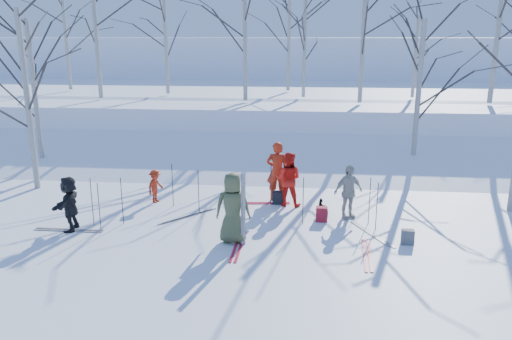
# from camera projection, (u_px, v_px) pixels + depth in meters

# --- Properties ---
(ground) EXTENTS (120.00, 120.00, 0.00)m
(ground) POSITION_uv_depth(u_px,v_px,m) (251.00, 231.00, 13.43)
(ground) COLOR white
(ground) RESTS_ON ground
(snow_ramp) EXTENTS (70.00, 9.49, 4.12)m
(snow_ramp) POSITION_uv_depth(u_px,v_px,m) (269.00, 163.00, 20.12)
(snow_ramp) COLOR white
(snow_ramp) RESTS_ON ground
(snow_plateau) EXTENTS (70.00, 18.00, 2.20)m
(snow_plateau) POSITION_uv_depth(u_px,v_px,m) (282.00, 108.00, 29.52)
(snow_plateau) COLOR white
(snow_plateau) RESTS_ON ground
(far_hill) EXTENTS (90.00, 30.00, 6.00)m
(far_hill) POSITION_uv_depth(u_px,v_px,m) (292.00, 69.00, 49.45)
(far_hill) COLOR white
(far_hill) RESTS_ON ground
(skier_olive_center) EXTENTS (0.90, 0.60, 1.82)m
(skier_olive_center) POSITION_uv_depth(u_px,v_px,m) (233.00, 208.00, 12.48)
(skier_olive_center) COLOR #444D2E
(skier_olive_center) RESTS_ON ground
(skier_red_north) EXTENTS (0.73, 0.51, 1.91)m
(skier_red_north) POSITION_uv_depth(u_px,v_px,m) (277.00, 171.00, 15.73)
(skier_red_north) COLOR #AC2710
(skier_red_north) RESTS_ON ground
(skier_redor_behind) EXTENTS (0.91, 0.76, 1.68)m
(skier_redor_behind) POSITION_uv_depth(u_px,v_px,m) (288.00, 179.00, 15.27)
(skier_redor_behind) COLOR red
(skier_redor_behind) RESTS_ON ground
(skier_red_seated) EXTENTS (0.60, 0.77, 1.06)m
(skier_red_seated) POSITION_uv_depth(u_px,v_px,m) (155.00, 186.00, 15.64)
(skier_red_seated) COLOR #AC2710
(skier_red_seated) RESTS_ON ground
(skier_cream_east) EXTENTS (0.99, 0.79, 1.58)m
(skier_cream_east) POSITION_uv_depth(u_px,v_px,m) (348.00, 192.00, 14.20)
(skier_cream_east) COLOR beige
(skier_cream_east) RESTS_ON ground
(skier_grey_west) EXTENTS (0.56, 1.42, 1.49)m
(skier_grey_west) POSITION_uv_depth(u_px,v_px,m) (70.00, 203.00, 13.32)
(skier_grey_west) COLOR black
(skier_grey_west) RESTS_ON ground
(dog) EXTENTS (0.52, 0.62, 0.48)m
(dog) POSITION_uv_depth(u_px,v_px,m) (324.00, 208.00, 14.46)
(dog) COLOR black
(dog) RESTS_ON ground
(upright_ski_left) EXTENTS (0.11, 0.17, 1.90)m
(upright_ski_left) POSITION_uv_depth(u_px,v_px,m) (242.00, 210.00, 12.24)
(upright_ski_left) COLOR silver
(upright_ski_left) RESTS_ON ground
(upright_ski_right) EXTENTS (0.11, 0.23, 1.89)m
(upright_ski_right) POSITION_uv_depth(u_px,v_px,m) (244.00, 210.00, 12.21)
(upright_ski_right) COLOR silver
(upright_ski_right) RESTS_ON ground
(ski_pair_a) EXTENTS (1.68, 2.06, 0.02)m
(ski_pair_a) POSITION_uv_depth(u_px,v_px,m) (371.00, 234.00, 13.21)
(ski_pair_a) COLOR silver
(ski_pair_a) RESTS_ON ground
(ski_pair_b) EXTENTS (0.44, 1.93, 0.02)m
(ski_pair_b) POSITION_uv_depth(u_px,v_px,m) (367.00, 255.00, 11.93)
(ski_pair_b) COLOR #B71A34
(ski_pair_b) RESTS_ON ground
(ski_pair_c) EXTENTS (2.09, 2.10, 0.02)m
(ski_pair_c) POSITION_uv_depth(u_px,v_px,m) (188.00, 216.00, 14.49)
(ski_pair_c) COLOR silver
(ski_pair_c) RESTS_ON ground
(ski_pair_d) EXTENTS (0.21, 1.90, 0.02)m
(ski_pair_d) POSITION_uv_depth(u_px,v_px,m) (69.00, 230.00, 13.46)
(ski_pair_d) COLOR silver
(ski_pair_d) RESTS_ON ground
(ski_pair_e) EXTENTS (0.57, 1.94, 0.02)m
(ski_pair_e) POSITION_uv_depth(u_px,v_px,m) (259.00, 203.00, 15.64)
(ski_pair_e) COLOR #B71A34
(ski_pair_e) RESTS_ON ground
(ski_pair_f) EXTENTS (0.24, 1.90, 0.02)m
(ski_pair_f) POSITION_uv_depth(u_px,v_px,m) (238.00, 246.00, 12.41)
(ski_pair_f) COLOR #B71A34
(ski_pair_f) RESTS_ON ground
(ski_pole_a) EXTENTS (0.02, 0.02, 1.34)m
(ski_pole_a) POSITION_uv_depth(u_px,v_px,m) (92.00, 202.00, 13.71)
(ski_pole_a) COLOR black
(ski_pole_a) RESTS_ON ground
(ski_pole_b) EXTENTS (0.02, 0.02, 1.34)m
(ski_pole_b) POSITION_uv_depth(u_px,v_px,m) (173.00, 185.00, 15.23)
(ski_pole_b) COLOR black
(ski_pole_b) RESTS_ON ground
(ski_pole_c) EXTENTS (0.02, 0.02, 1.34)m
(ski_pole_c) POSITION_uv_depth(u_px,v_px,m) (99.00, 207.00, 13.30)
(ski_pole_c) COLOR black
(ski_pole_c) RESTS_ON ground
(ski_pole_d) EXTENTS (0.02, 0.02, 1.34)m
(ski_pole_d) POSITION_uv_depth(u_px,v_px,m) (271.00, 184.00, 15.38)
(ski_pole_d) COLOR black
(ski_pole_d) RESTS_ON ground
(ski_pole_e) EXTENTS (0.02, 0.02, 1.34)m
(ski_pole_e) POSITION_uv_depth(u_px,v_px,m) (122.00, 201.00, 13.77)
(ski_pole_e) COLOR black
(ski_pole_e) RESTS_ON ground
(ski_pole_f) EXTENTS (0.02, 0.02, 1.34)m
(ski_pole_f) POSITION_uv_depth(u_px,v_px,m) (370.00, 201.00, 13.79)
(ski_pole_f) COLOR black
(ski_pole_f) RESTS_ON ground
(ski_pole_g) EXTENTS (0.02, 0.02, 1.34)m
(ski_pole_g) POSITION_uv_depth(u_px,v_px,m) (284.00, 179.00, 15.87)
(ski_pole_g) COLOR black
(ski_pole_g) RESTS_ON ground
(ski_pole_h) EXTENTS (0.02, 0.02, 1.34)m
(ski_pole_h) POSITION_uv_depth(u_px,v_px,m) (199.00, 192.00, 14.57)
(ski_pole_h) COLOR black
(ski_pole_h) RESTS_ON ground
(ski_pole_i) EXTENTS (0.02, 0.02, 1.34)m
(ski_pole_i) POSITION_uv_depth(u_px,v_px,m) (377.00, 207.00, 13.32)
(ski_pole_i) COLOR black
(ski_pole_i) RESTS_ON ground
(ski_pole_j) EXTENTS (0.02, 0.02, 1.34)m
(ski_pole_j) POSITION_uv_depth(u_px,v_px,m) (303.00, 201.00, 13.79)
(ski_pole_j) COLOR black
(ski_pole_j) RESTS_ON ground
(backpack_red) EXTENTS (0.32, 0.22, 0.42)m
(backpack_red) POSITION_uv_depth(u_px,v_px,m) (322.00, 214.00, 14.08)
(backpack_red) COLOR maroon
(backpack_red) RESTS_ON ground
(backpack_grey) EXTENTS (0.30, 0.20, 0.38)m
(backpack_grey) POSITION_uv_depth(u_px,v_px,m) (408.00, 237.00, 12.53)
(backpack_grey) COLOR #4F5256
(backpack_grey) RESTS_ON ground
(backpack_dark) EXTENTS (0.34, 0.24, 0.40)m
(backpack_dark) POSITION_uv_depth(u_px,v_px,m) (278.00, 198.00, 15.56)
(backpack_dark) COLOR black
(backpack_dark) RESTS_ON ground
(birch_plateau_a) EXTENTS (5.98, 5.98, 7.69)m
(birch_plateau_a) POSITION_uv_depth(u_px,v_px,m) (500.00, 13.00, 21.32)
(birch_plateau_a) COLOR silver
(birch_plateau_a) RESTS_ON snow_plateau
(birch_plateau_b) EXTENTS (4.45, 4.45, 5.50)m
(birch_plateau_b) POSITION_uv_depth(u_px,v_px,m) (66.00, 39.00, 27.40)
(birch_plateau_b) COLOR silver
(birch_plateau_b) RESTS_ON snow_plateau
(birch_plateau_c) EXTENTS (4.70, 4.70, 5.86)m
(birch_plateau_c) POSITION_uv_depth(u_px,v_px,m) (289.00, 36.00, 26.86)
(birch_plateau_c) COLOR silver
(birch_plateau_c) RESTS_ON snow_plateau
(birch_plateau_e) EXTENTS (4.79, 4.79, 5.99)m
(birch_plateau_e) POSITION_uv_depth(u_px,v_px,m) (245.00, 34.00, 22.49)
(birch_plateau_e) COLOR silver
(birch_plateau_e) RESTS_ON snow_plateau
(birch_plateau_f) EXTENTS (3.29, 3.29, 3.85)m
(birch_plateau_f) POSITION_uv_depth(u_px,v_px,m) (415.00, 57.00, 23.92)
(birch_plateau_f) COLOR silver
(birch_plateau_f) RESTS_ON snow_plateau
(birch_plateau_g) EXTENTS (4.07, 4.07, 4.96)m
(birch_plateau_g) POSITION_uv_depth(u_px,v_px,m) (166.00, 45.00, 25.41)
(birch_plateau_g) COLOR silver
(birch_plateau_g) RESTS_ON snow_plateau
(birch_plateau_h) EXTENTS (5.25, 5.25, 6.65)m
(birch_plateau_h) POSITION_uv_depth(u_px,v_px,m) (96.00, 27.00, 23.30)
(birch_plateau_h) COLOR silver
(birch_plateau_h) RESTS_ON snow_plateau
(birch_plateau_i) EXTENTS (3.97, 3.97, 4.81)m
(birch_plateau_i) POSITION_uv_depth(u_px,v_px,m) (304.00, 47.00, 24.00)
(birch_plateau_i) COLOR silver
(birch_plateau_i) RESTS_ON snow_plateau
(birch_plateau_j) EXTENTS (4.68, 4.68, 5.82)m
(birch_plateau_j) POSITION_uv_depth(u_px,v_px,m) (363.00, 36.00, 21.72)
(birch_plateau_j) COLOR silver
(birch_plateau_j) RESTS_ON snow_plateau
(birch_edge_a) EXTENTS (4.77, 4.77, 5.96)m
(birch_edge_a) POSITION_uv_depth(u_px,v_px,m) (28.00, 102.00, 16.50)
(birch_edge_a) COLOR silver
(birch_edge_a) RESTS_ON ground
(birch_edge_d) EXTENTS (4.61, 4.61, 5.72)m
(birch_edge_d) POSITION_uv_depth(u_px,v_px,m) (35.00, 96.00, 19.00)
(birch_edge_d) COLOR silver
(birch_edge_d) RESTS_ON ground
(birch_edge_e) EXTENTS (4.58, 4.58, 5.68)m
(birch_edge_e) POSITION_uv_depth(u_px,v_px,m) (418.00, 99.00, 18.41)
(birch_edge_e) COLOR silver
(birch_edge_e) RESTS_ON ground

